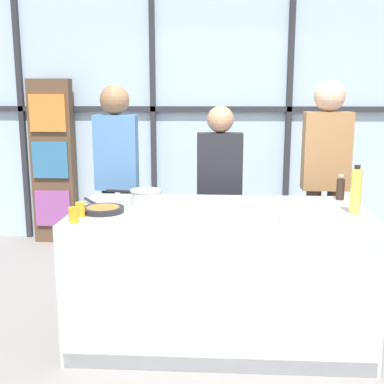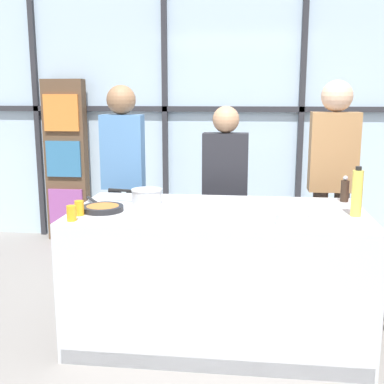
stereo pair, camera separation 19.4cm
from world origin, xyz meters
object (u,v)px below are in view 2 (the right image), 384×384
(frying_pan, at_px, (102,208))
(pepper_grinder, at_px, (345,190))
(spectator_center_right, at_px, (333,172))
(juice_glass_far, at_px, (79,208))
(spectator_far_left, at_px, (123,169))
(mixing_bowl, at_px, (292,218))
(juice_glass_near, at_px, (72,213))
(saucepan, at_px, (146,196))
(spectator_center_left, at_px, (225,186))
(oil_bottle, at_px, (357,193))
(white_plate, at_px, (281,205))

(frying_pan, height_order, pepper_grinder, pepper_grinder)
(spectator_center_right, distance_m, juice_glass_far, 2.11)
(spectator_center_right, xyz_separation_m, frying_pan, (-1.67, -0.98, -0.12))
(spectator_far_left, height_order, mixing_bowl, spectator_far_left)
(frying_pan, bearing_deg, juice_glass_near, -111.69)
(frying_pan, relative_size, mixing_bowl, 2.21)
(spectator_far_left, relative_size, saucepan, 4.37)
(saucepan, relative_size, juice_glass_near, 4.21)
(spectator_center_left, height_order, juice_glass_near, spectator_center_left)
(saucepan, xyz_separation_m, juice_glass_far, (-0.36, -0.38, -0.01))
(spectator_center_right, bearing_deg, juice_glass_far, 32.23)
(mixing_bowl, bearing_deg, juice_glass_near, -177.08)
(spectator_far_left, relative_size, frying_pan, 3.99)
(spectator_far_left, height_order, juice_glass_near, spectator_far_left)
(frying_pan, bearing_deg, saucepan, 44.07)
(spectator_center_left, bearing_deg, juice_glass_far, 51.60)
(juice_glass_near, bearing_deg, mixing_bowl, 2.92)
(mixing_bowl, bearing_deg, pepper_grinder, 57.97)
(saucepan, bearing_deg, oil_bottle, -7.67)
(saucepan, height_order, white_plate, saucepan)
(mixing_bowl, bearing_deg, saucepan, 155.44)
(frying_pan, height_order, saucepan, saucepan)
(spectator_center_left, height_order, juice_glass_far, spectator_center_left)
(spectator_center_left, relative_size, pepper_grinder, 8.31)
(spectator_far_left, height_order, pepper_grinder, spectator_far_left)
(frying_pan, xyz_separation_m, juice_glass_near, (-0.11, -0.28, 0.03))
(spectator_center_left, distance_m, white_plate, 0.81)
(spectator_far_left, relative_size, juice_glass_far, 18.39)
(mixing_bowl, xyz_separation_m, oil_bottle, (0.43, 0.26, 0.11))
(spectator_center_left, relative_size, mixing_bowl, 7.96)
(spectator_far_left, height_order, spectator_center_left, spectator_far_left)
(juice_glass_near, bearing_deg, white_plate, 23.39)
(spectator_far_left, relative_size, juice_glass_near, 18.39)
(spectator_center_left, bearing_deg, mixing_bowl, 111.19)
(spectator_far_left, distance_m, pepper_grinder, 1.86)
(oil_bottle, xyz_separation_m, pepper_grinder, (0.01, 0.44, -0.07))
(spectator_far_left, xyz_separation_m, juice_glass_near, (0.00, -1.26, -0.09))
(frying_pan, bearing_deg, pepper_grinder, 16.24)
(spectator_far_left, height_order, oil_bottle, spectator_far_left)
(pepper_grinder, bearing_deg, spectator_far_left, 164.53)
(juice_glass_near, bearing_deg, spectator_far_left, 90.05)
(white_plate, xyz_separation_m, pepper_grinder, (0.47, 0.20, 0.08))
(spectator_center_left, height_order, saucepan, spectator_center_left)
(saucepan, relative_size, juice_glass_far, 4.21)
(spectator_center_right, relative_size, saucepan, 4.45)
(spectator_center_right, xyz_separation_m, juice_glass_near, (-1.78, -1.26, -0.10))
(spectator_far_left, relative_size, spectator_center_right, 0.98)
(pepper_grinder, bearing_deg, white_plate, -157.31)
(spectator_center_right, distance_m, white_plate, 0.84)
(mixing_bowl, bearing_deg, spectator_center_left, 111.19)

